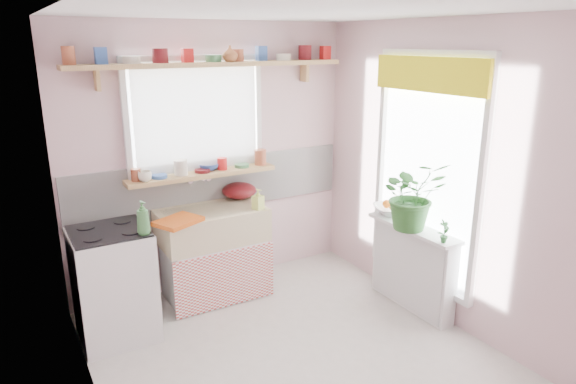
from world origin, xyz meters
TOP-DOWN VIEW (x-y plane):
  - room at (0.66, 0.86)m, footprint 3.20×3.20m
  - sink_unit at (-0.15, 1.29)m, footprint 0.95×0.65m
  - cooker at (-1.10, 1.05)m, footprint 0.58×0.58m
  - radiator_ledge at (1.30, 0.20)m, footprint 0.22×0.95m
  - windowsill at (-0.15, 1.48)m, footprint 1.40×0.22m
  - pine_shelf at (0.00, 1.47)m, footprint 2.52×0.24m
  - shelf_crockery at (-0.00, 1.47)m, footprint 2.47×0.11m
  - sill_crockery at (-0.17, 1.48)m, footprint 1.35×0.11m
  - dish_tray at (-0.53, 1.10)m, footprint 0.44×0.40m
  - colander at (0.22, 1.50)m, footprint 0.43×0.43m
  - jade_plant at (1.21, 0.17)m, footprint 0.67×0.62m
  - fruit_bowl at (1.33, 0.54)m, footprint 0.43×0.43m
  - herb_pot at (1.21, -0.20)m, footprint 0.11×0.08m
  - soap_bottle_sink at (0.22, 1.10)m, footprint 0.11×0.11m
  - sill_cup at (-0.69, 1.42)m, footprint 0.15×0.15m
  - sill_bowl at (-0.06, 1.54)m, footprint 0.24×0.24m
  - shelf_vase at (0.13, 1.41)m, footprint 0.17×0.17m
  - cooker_bottle at (-0.88, 0.83)m, footprint 0.12×0.12m
  - fruit at (1.34, 0.55)m, footprint 0.20×0.14m

SIDE VIEW (x-z plane):
  - radiator_ledge at x=1.30m, z-range 0.01..0.78m
  - sink_unit at x=-0.15m, z-range -0.13..0.99m
  - cooker at x=-1.10m, z-range 0.00..0.92m
  - fruit_bowl at x=1.33m, z-range 0.78..0.86m
  - dish_tray at x=-0.53m, z-range 0.85..0.89m
  - herb_pot at x=1.21m, z-range 0.78..0.97m
  - fruit at x=1.34m, z-range 0.83..0.93m
  - colander at x=0.22m, z-range 0.85..1.00m
  - soap_bottle_sink at x=0.22m, z-range 0.85..1.04m
  - cooker_bottle at x=-0.88m, z-range 0.92..1.17m
  - jade_plant at x=1.21m, z-range 0.78..1.38m
  - windowsill at x=-0.15m, z-range 1.12..1.16m
  - sill_bowl at x=-0.06m, z-range 1.16..1.22m
  - sill_cup at x=-0.69m, z-range 1.16..1.25m
  - sill_crockery at x=-0.17m, z-range 1.16..1.28m
  - room at x=0.66m, z-range -0.23..2.97m
  - pine_shelf at x=0.00m, z-range 2.10..2.14m
  - shelf_crockery at x=0.00m, z-range 2.14..2.26m
  - shelf_vase at x=0.13m, z-range 2.14..2.28m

